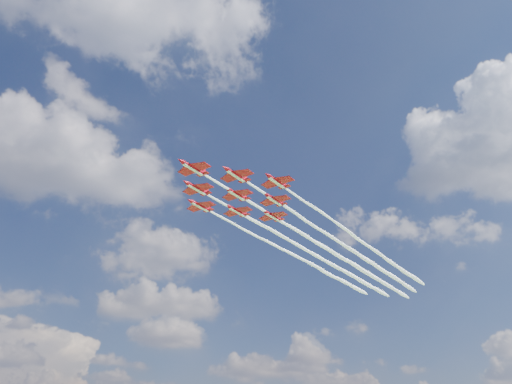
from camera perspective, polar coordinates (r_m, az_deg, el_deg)
jet_lead at (r=183.32m, az=5.45°, el=-4.88°), size 105.51×76.24×2.81m
jet_row2_port at (r=188.43m, az=8.91°, el=-5.29°), size 105.51×76.24×2.81m
jet_row2_starb at (r=194.78m, az=5.07°, el=-6.22°), size 105.51×76.24×2.81m
jet_row3_port at (r=194.20m, az=12.18°, el=-5.65°), size 105.51×76.24×2.81m
jet_row3_centre at (r=199.83m, az=8.34°, el=-6.58°), size 105.51×76.24×2.81m
jet_row3_starb at (r=206.35m, az=4.72°, el=-7.42°), size 105.51×76.24×2.81m
jet_row4_port at (r=205.50m, az=11.45°, el=-6.89°), size 105.51×76.24×2.81m
jet_row4_starb at (r=211.33m, az=7.83°, el=-7.73°), size 105.51×76.24×2.81m
jet_tail at (r=216.91m, az=10.80°, el=-8.00°), size 105.51×76.24×2.81m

